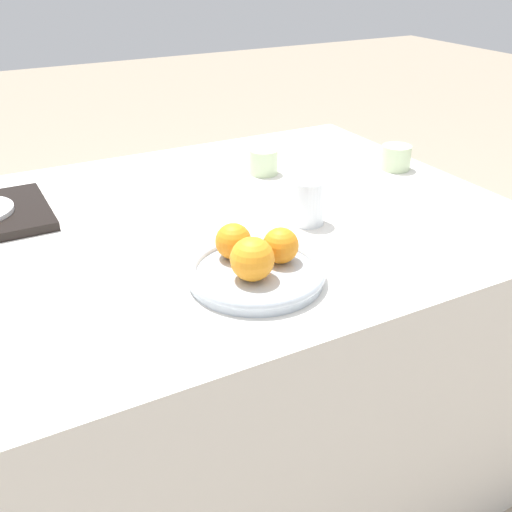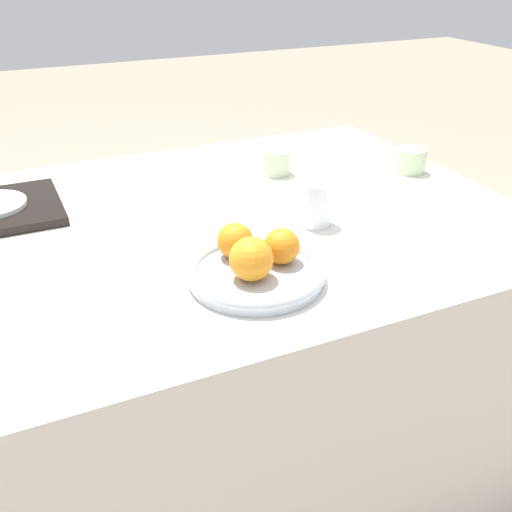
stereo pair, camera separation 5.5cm
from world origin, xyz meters
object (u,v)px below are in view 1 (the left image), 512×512
object	(u,v)px
orange_0	(252,259)
water_glass	(308,202)
cup_0	(396,157)
orange_1	(233,241)
orange_2	(281,245)
fruit_platter	(256,273)
cup_1	(264,162)

from	to	relation	value
orange_0	water_glass	distance (m)	0.30
water_glass	cup_0	size ratio (longest dim) A/B	1.24
orange_1	cup_0	xyz separation A→B (m)	(0.61, 0.28, -0.02)
orange_2	orange_0	bearing A→B (deg)	-157.48
orange_2	fruit_platter	bearing A→B (deg)	-171.04
orange_2	orange_1	bearing A→B (deg)	141.15
fruit_platter	cup_0	world-z (taller)	cup_0
orange_1	water_glass	world-z (taller)	water_glass
water_glass	fruit_platter	bearing A→B (deg)	-142.20
fruit_platter	orange_0	bearing A→B (deg)	-131.10
orange_0	cup_1	world-z (taller)	orange_0
water_glass	cup_1	xyz separation A→B (m)	(0.06, 0.31, -0.02)
fruit_platter	cup_0	xyz separation A→B (m)	(0.60, 0.34, 0.02)
fruit_platter	cup_0	distance (m)	0.69
orange_2	water_glass	bearing A→B (deg)	44.66
orange_0	cup_1	distance (m)	0.58
fruit_platter	orange_0	xyz separation A→B (m)	(-0.02, -0.02, 0.04)
orange_1	cup_0	size ratio (longest dim) A/B	0.86
fruit_platter	orange_1	distance (m)	0.07
water_glass	orange_1	bearing A→B (deg)	-155.58
fruit_platter	cup_1	size ratio (longest dim) A/B	3.35
orange_1	water_glass	bearing A→B (deg)	24.42
orange_1	cup_0	distance (m)	0.67
fruit_platter	orange_0	distance (m)	0.05
orange_1	orange_2	size ratio (longest dim) A/B	1.01
orange_0	orange_2	world-z (taller)	orange_0
cup_0	cup_1	distance (m)	0.35
orange_0	orange_1	bearing A→B (deg)	85.70
orange_1	orange_2	world-z (taller)	same
orange_1	orange_0	bearing A→B (deg)	-94.30
fruit_platter	water_glass	bearing A→B (deg)	37.80
cup_1	water_glass	bearing A→B (deg)	-101.71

